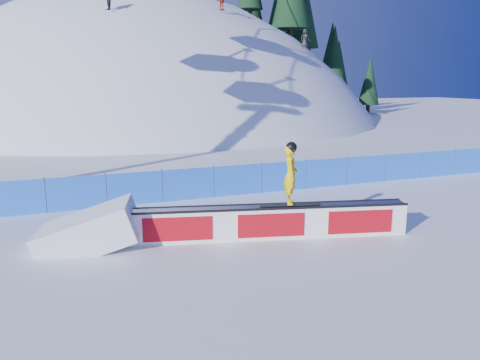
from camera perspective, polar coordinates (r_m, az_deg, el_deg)
name	(u,v)px	position (r m, az deg, el deg)	size (l,w,h in m)	color
ground	(345,221)	(15.49, 12.74, -4.93)	(160.00, 160.00, 0.00)	white
snow_hill	(144,267)	(59.31, -11.61, -10.32)	(64.00, 64.00, 64.00)	white
treeline	(308,32)	(62.48, 8.30, 17.37)	(20.91, 11.54, 19.89)	#362315
safety_fence	(284,176)	(19.11, 5.34, 0.44)	(22.05, 0.05, 1.30)	#256FF6
rail_box	(270,222)	(13.48, 3.63, -5.12)	(7.95, 2.46, 0.97)	white
snow_ramp	(90,245)	(13.64, -17.81, -7.60)	(2.59, 1.73, 0.97)	white
snowboarder	(291,174)	(13.26, 6.21, 0.71)	(1.76, 0.73, 1.81)	black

